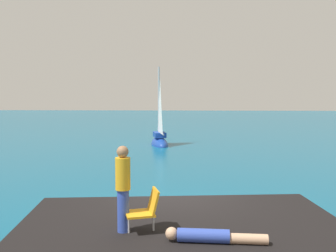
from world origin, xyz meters
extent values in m
plane|color=#0F5675|center=(0.00, 0.00, 0.00)|extent=(160.00, 160.00, 0.00)
cube|color=black|center=(0.28, -2.58, 0.46)|extent=(7.00, 5.35, 0.93)
cube|color=black|center=(2.11, -0.50, 0.00)|extent=(0.83, 0.95, 0.57)
cube|color=black|center=(-0.92, 0.13, 0.00)|extent=(2.01, 2.09, 1.05)
ellipsoid|color=#193D99|center=(-1.71, 16.48, 0.00)|extent=(1.82, 3.37, 1.10)
cube|color=#193D99|center=(-1.71, 16.48, 0.73)|extent=(1.08, 1.54, 0.36)
cylinder|color=#B7B7BC|center=(-1.78, 16.77, 3.05)|extent=(0.12, 0.12, 5.00)
cylinder|color=#B2B2B7|center=(-1.54, 15.80, 0.90)|extent=(0.56, 1.97, 0.10)
pyramid|color=white|center=(-1.65, 16.23, 2.85)|extent=(0.43, 1.57, 3.80)
cylinder|color=#334CB2|center=(0.63, -3.23, 1.05)|extent=(0.91, 0.27, 0.24)
cylinder|color=tan|center=(1.38, -3.26, 1.02)|extent=(0.71, 0.21, 0.18)
sphere|color=tan|center=(0.08, -3.21, 1.07)|extent=(0.22, 0.22, 0.22)
cylinder|color=#334CB2|center=(-0.84, -2.80, 1.33)|extent=(0.22, 0.22, 0.80)
cylinder|color=gold|center=(-0.84, -2.80, 2.03)|extent=(0.28, 0.28, 0.60)
sphere|color=#9E704C|center=(-0.84, -2.80, 2.44)|extent=(0.22, 0.22, 0.22)
cube|color=orange|center=(-0.53, -2.80, 1.28)|extent=(0.64, 0.61, 0.04)
cube|color=orange|center=(-0.28, -2.72, 1.50)|extent=(0.28, 0.50, 0.45)
cylinder|color=silver|center=(-0.73, -2.86, 1.10)|extent=(0.04, 0.04, 0.35)
cylinder|color=silver|center=(-0.28, -2.72, 1.10)|extent=(0.04, 0.04, 0.35)
camera|label=1|loc=(0.37, -9.45, 3.46)|focal=39.36mm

